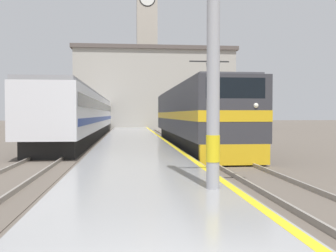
% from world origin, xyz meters
% --- Properties ---
extents(ground_plane, '(200.00, 200.00, 0.00)m').
position_xyz_m(ground_plane, '(0.00, 30.00, 0.00)').
color(ground_plane, '#60564C').
extents(platform, '(4.21, 140.00, 0.39)m').
position_xyz_m(platform, '(0.00, 25.00, 0.19)').
color(platform, '#999999').
rests_on(platform, ground).
extents(rail_track_near, '(2.84, 140.00, 0.16)m').
position_xyz_m(rail_track_near, '(3.70, 25.00, 0.03)').
color(rail_track_near, '#60564C').
rests_on(rail_track_near, ground).
extents(rail_track_far, '(2.84, 140.00, 0.16)m').
position_xyz_m(rail_track_far, '(-4.01, 25.00, 0.03)').
color(rail_track_far, '#60564C').
rests_on(rail_track_far, ground).
extents(locomotive_train, '(2.92, 19.99, 4.76)m').
position_xyz_m(locomotive_train, '(3.70, 21.44, 1.94)').
color(locomotive_train, black).
rests_on(locomotive_train, ground).
extents(passenger_train, '(2.92, 46.95, 3.70)m').
position_xyz_m(passenger_train, '(-4.01, 37.17, 2.00)').
color(passenger_train, black).
rests_on(passenger_train, ground).
extents(catenary_mast, '(2.52, 0.31, 7.26)m').
position_xyz_m(catenary_mast, '(1.56, 5.46, 3.96)').
color(catenary_mast, '#9E9EA3').
rests_on(catenary_mast, platform).
extents(clock_tower, '(4.20, 4.20, 26.38)m').
position_xyz_m(clock_tower, '(2.79, 63.26, 13.92)').
color(clock_tower, '#ADA393').
rests_on(clock_tower, ground).
extents(station_building, '(21.33, 8.73, 10.83)m').
position_xyz_m(station_building, '(3.15, 50.63, 5.44)').
color(station_building, '#A8A399').
rests_on(station_building, ground).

